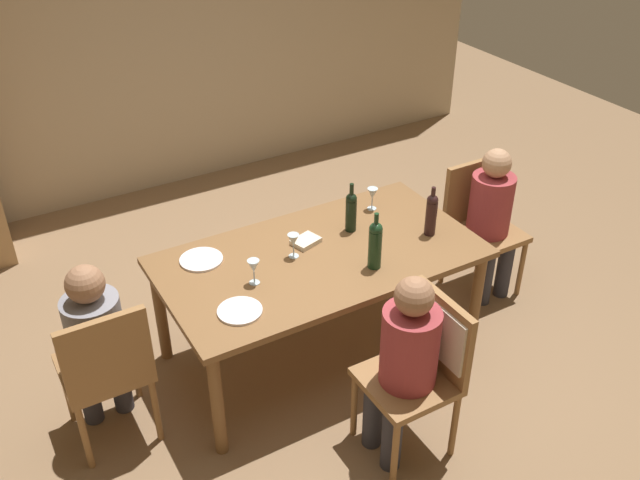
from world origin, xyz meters
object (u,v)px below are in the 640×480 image
Objects in this scene: person_woman_host at (96,339)px; wine_glass_centre at (372,194)px; dining_table at (320,265)px; wine_bottle_short_olive at (351,210)px; chair_left_end at (106,367)px; wine_bottle_tall_green at (431,213)px; dinner_plate_host at (201,260)px; wine_glass_near_left at (293,241)px; chair_near at (428,354)px; chair_right_end at (479,219)px; dinner_plate_guest_left at (240,311)px; wine_bottle_dark_red at (375,243)px; person_man_bearded at (405,357)px; wine_glass_near_right at (254,267)px; person_man_guest at (492,213)px.

person_woman_host is 7.39× the size of wine_glass_centre.
wine_bottle_short_olive reaches higher than dining_table.
wine_bottle_short_olive is at bearing 8.03° from chair_left_end.
wine_bottle_tall_green reaches higher than wine_glass_centre.
chair_left_end is at bearing -151.55° from dinner_plate_host.
wine_bottle_tall_green is 1.29× the size of dinner_plate_host.
wine_bottle_tall_green reaches higher than wine_glass_near_left.
chair_near is 1.00× the size of chair_right_end.
wine_bottle_tall_green is 1.35× the size of dinner_plate_guest_left.
person_woman_host is at bearing 57.70° from chair_near.
dining_table is at bearing 3.79° from chair_right_end.
wine_bottle_dark_red reaches higher than wine_bottle_short_olive.
wine_glass_centre is (0.58, 1.18, 0.20)m from person_man_bearded.
person_woman_host is at bearing 178.89° from dining_table.
wine_glass_centre reaches higher than dinner_plate_host.
person_man_bearded is 7.42× the size of wine_glass_near_right.
wine_glass_near_left is (-0.14, 0.06, 0.18)m from dining_table.
person_man_guest is 4.61× the size of dinner_plate_guest_left.
person_man_bearded is (1.29, -0.91, 0.00)m from person_woman_host.
wine_glass_near_left is 0.60× the size of dinner_plate_host.
dinner_plate_host is at bearing -9.18° from person_man_guest.
wine_glass_near_right is (-1.77, -0.15, 0.31)m from chair_right_end.
chair_near is 6.17× the size of wine_glass_near_left.
wine_glass_centre is (0.43, 1.18, 0.24)m from chair_near.
dinner_plate_host reaches higher than dining_table.
person_man_guest is at bearing -1.11° from person_woman_host.
person_man_bearded is at bearing -31.72° from chair_left_end.
wine_glass_near_right is at bearing 47.50° from dinner_plate_guest_left.
chair_left_end is 0.92m from wine_glass_near_right.
person_man_guest is 1.78m from wine_glass_near_right.
dining_table is 0.39m from wine_bottle_short_olive.
wine_glass_centre is at bearing 30.28° from wine_bottle_short_olive.
person_woman_host is 7.39× the size of wine_glass_near_left.
person_woman_host is 1.90m from wine_glass_centre.
wine_bottle_short_olive is at bearing 4.08° from person_woman_host.
dinner_plate_host is (-0.62, 0.29, 0.08)m from dining_table.
wine_bottle_dark_red reaches higher than dinner_plate_host.
wine_glass_near_left reaches higher than dinner_plate_guest_left.
wine_glass_near_left is (-0.83, 0.20, -0.04)m from wine_bottle_tall_green.
person_man_guest is at bearing 10.28° from wine_bottle_tall_green.
chair_left_end is 0.84× the size of person_woman_host.
dinner_plate_guest_left is (-0.60, 0.63, 0.10)m from person_man_bearded.
chair_left_end is 3.69× the size of dinner_plate_host.
wine_glass_near_right is 0.63× the size of dinner_plate_guest_left.
person_man_bearded reaches higher than wine_bottle_tall_green.
person_man_bearded reaches higher than chair_near.
person_woman_host reaches higher than wine_bottle_short_olive.
chair_near is at bearing -127.31° from wine_bottle_tall_green.
wine_bottle_dark_red reaches higher than wine_glass_near_left.
dinner_plate_guest_left is (-1.19, -0.55, -0.10)m from wine_glass_centre.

